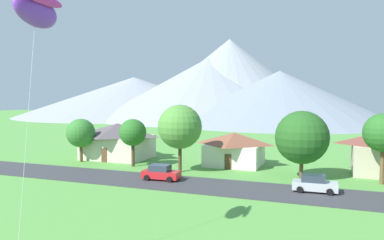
% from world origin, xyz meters
% --- Properties ---
extents(road_strip, '(160.00, 6.96, 0.08)m').
position_xyz_m(road_strip, '(0.00, 29.29, 0.04)').
color(road_strip, '#38383D').
rests_on(road_strip, ground).
extents(mountain_central_ridge, '(94.74, 94.74, 25.78)m').
position_xyz_m(mountain_central_ridge, '(-36.20, 142.10, 12.89)').
color(mountain_central_ridge, '#8E939E').
rests_on(mountain_central_ridge, ground).
extents(mountain_far_east_ridge, '(111.43, 111.43, 19.08)m').
position_xyz_m(mountain_far_east_ridge, '(-78.83, 154.09, 9.54)').
color(mountain_far_east_ridge, '#8E939E').
rests_on(mountain_far_east_ridge, ground).
extents(mountain_east_ridge, '(78.05, 78.05, 18.54)m').
position_xyz_m(mountain_east_ridge, '(-4.65, 126.34, 9.27)').
color(mountain_east_ridge, gray).
rests_on(mountain_east_ridge, ground).
extents(mountain_west_ridge, '(86.42, 86.42, 34.60)m').
position_xyz_m(mountain_west_ridge, '(-29.65, 151.55, 17.30)').
color(mountain_west_ridge, '#8E939E').
rests_on(mountain_west_ridge, ground).
extents(house_left_center, '(10.03, 7.82, 5.33)m').
position_xyz_m(house_left_center, '(-17.53, 41.24, 2.76)').
color(house_left_center, beige).
rests_on(house_left_center, ground).
extents(house_right_center, '(7.83, 7.11, 4.45)m').
position_xyz_m(house_right_center, '(0.42, 42.02, 2.31)').
color(house_right_center, silver).
rests_on(house_right_center, ground).
extents(tree_left_of_center, '(5.48, 5.48, 8.37)m').
position_xyz_m(tree_left_of_center, '(-4.77, 35.15, 5.62)').
color(tree_left_of_center, '#4C3823').
rests_on(tree_left_of_center, ground).
extents(tree_center, '(3.62, 3.62, 6.38)m').
position_xyz_m(tree_center, '(-12.06, 36.27, 4.53)').
color(tree_center, '#4C3823').
rests_on(tree_center, ground).
extents(tree_right_of_center, '(4.13, 4.13, 7.58)m').
position_xyz_m(tree_right_of_center, '(17.90, 36.81, 5.48)').
color(tree_right_of_center, brown).
rests_on(tree_right_of_center, ground).
extents(tree_near_right, '(4.10, 4.10, 6.21)m').
position_xyz_m(tree_near_right, '(-20.86, 36.79, 4.13)').
color(tree_near_right, brown).
rests_on(tree_near_right, ground).
extents(tree_far_right, '(6.03, 6.03, 7.77)m').
position_xyz_m(tree_far_right, '(9.65, 36.36, 4.74)').
color(tree_far_right, brown).
rests_on(tree_far_right, ground).
extents(parked_car_red_west_end, '(4.28, 2.24, 1.68)m').
position_xyz_m(parked_car_red_west_end, '(-4.94, 30.01, 0.87)').
color(parked_car_red_west_end, red).
rests_on(parked_car_red_west_end, road_strip).
extents(parked_car_silver_mid_west, '(4.25, 2.17, 1.68)m').
position_xyz_m(parked_car_silver_mid_west, '(11.33, 30.55, 0.87)').
color(parked_car_silver_mid_west, '#B7BCC1').
rests_on(parked_car_silver_mid_west, road_strip).
extents(kite_flyer_with_kite, '(2.29, 4.79, 15.10)m').
position_xyz_m(kite_flyer_with_kite, '(-2.47, 9.27, 13.88)').
color(kite_flyer_with_kite, '#3D3D42').
rests_on(kite_flyer_with_kite, ground).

